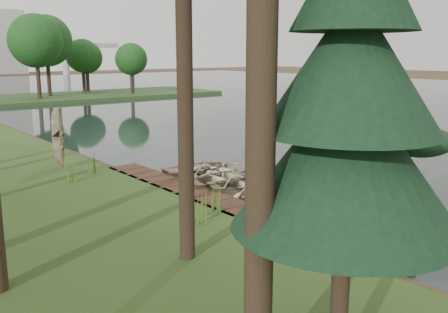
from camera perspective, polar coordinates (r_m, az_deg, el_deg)
ground at (r=20.70m, az=2.75°, el=-5.03°), size 300.00×300.00×0.00m
water at (r=55.78m, az=12.26°, el=5.38°), size 130.00×200.00×0.05m
boardwalk at (r=19.67m, az=-0.75°, el=-5.46°), size 1.60×16.00×0.30m
peninsula at (r=68.41m, az=-20.82°, el=6.19°), size 50.00×14.00×0.45m
far_trees at (r=67.20m, az=-23.95°, el=11.17°), size 45.60×5.60×8.80m
building_a at (r=160.73m, az=-23.83°, el=11.88°), size 10.00×8.00×18.00m
rowboat_0 at (r=18.14m, az=17.26°, el=-6.53°), size 4.47×3.78×0.79m
rowboat_1 at (r=18.84m, az=12.08°, el=-5.76°), size 3.37×2.47×0.68m
rowboat_2 at (r=19.89m, az=8.52°, el=-4.47°), size 4.10×3.04×0.82m
rowboat_3 at (r=20.70m, az=6.18°, el=-4.01°), size 3.42×2.67×0.65m
rowboat_4 at (r=21.83m, az=2.94°, el=-2.95°), size 4.38×3.71×0.77m
rowboat_5 at (r=22.74m, az=0.17°, el=-2.30°), size 3.90×2.81×0.80m
rowboat_6 at (r=24.22m, az=-0.93°, el=-1.49°), size 4.15×3.42×0.75m
rowboat_7 at (r=24.83m, az=-2.87°, el=-1.15°), size 3.90×2.97×0.76m
stored_rowboat at (r=26.24m, az=-18.02°, el=-0.61°), size 3.69×3.37×0.63m
pine_tree at (r=8.23m, az=14.15°, el=5.60°), size 3.80×3.80×7.90m
reeds_0 at (r=18.02m, az=-1.03°, el=-4.75°), size 0.60×0.60×1.11m
reeds_1 at (r=16.93m, az=-2.83°, el=-5.82°), size 0.60×0.60×1.13m
reeds_2 at (r=23.31m, az=-16.96°, el=-1.58°), size 0.60×0.60×1.00m
reeds_3 at (r=24.51m, az=-14.66°, el=-0.64°), size 0.60×0.60×1.15m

